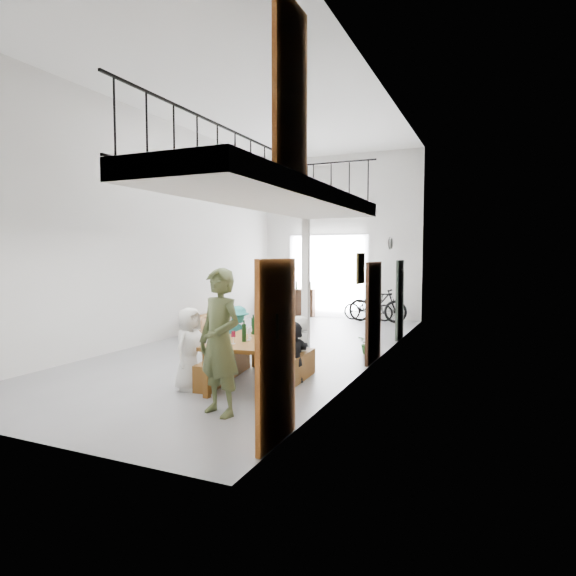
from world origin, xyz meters
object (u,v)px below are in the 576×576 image
at_px(host_standing, 220,342).
at_px(bench_inner, 224,367).
at_px(tasting_table, 256,341).
at_px(oak_barrel, 272,303).
at_px(serving_counter, 290,302).
at_px(bicycle_near, 368,307).
at_px(side_bench, 205,323).

bearing_deg(host_standing, bench_inner, 136.94).
relative_size(tasting_table, oak_barrel, 2.89).
xyz_separation_m(tasting_table, serving_counter, (-3.00, 8.32, -0.24)).
bearing_deg(bicycle_near, bench_inner, 177.71).
distance_m(host_standing, bicycle_near, 9.84).
xyz_separation_m(oak_barrel, serving_counter, (0.58, 0.27, 0.03)).
xyz_separation_m(bench_inner, side_bench, (-3.19, 4.23, 0.01)).
relative_size(tasting_table, serving_counter, 1.42).
bearing_deg(serving_counter, bench_inner, -81.54).
distance_m(tasting_table, side_bench, 5.67).
distance_m(side_bench, host_standing, 7.16).
relative_size(tasting_table, side_bench, 1.58).
height_order(tasting_table, side_bench, tasting_table).
height_order(tasting_table, host_standing, host_standing).
height_order(oak_barrel, bicycle_near, oak_barrel).
relative_size(tasting_table, bench_inner, 1.36).
bearing_deg(bench_inner, oak_barrel, 101.33).
xyz_separation_m(side_bench, bicycle_near, (3.63, 3.99, 0.20)).
distance_m(bench_inner, bicycle_near, 8.24).
xyz_separation_m(tasting_table, oak_barrel, (-3.58, 8.06, -0.27)).
bearing_deg(serving_counter, host_standing, -79.19).
bearing_deg(oak_barrel, bicycle_near, 2.06).
relative_size(tasting_table, host_standing, 1.28).
distance_m(tasting_table, serving_counter, 8.85).
bearing_deg(bench_inner, host_standing, -69.24).
height_order(side_bench, serving_counter, serving_counter).
bearing_deg(host_standing, side_bench, 142.45).
relative_size(bench_inner, side_bench, 1.16).
distance_m(serving_counter, bicycle_near, 2.84).
bearing_deg(side_bench, bicycle_near, 47.71).
xyz_separation_m(side_bench, serving_counter, (0.79, 4.14, 0.24)).
relative_size(serving_counter, bicycle_near, 1.09).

